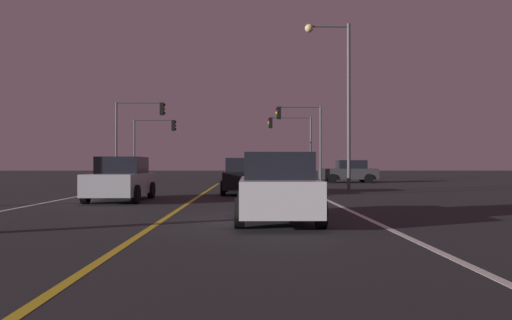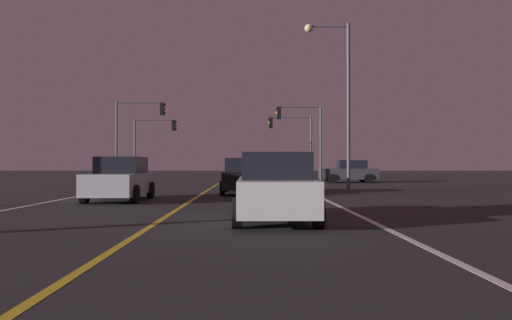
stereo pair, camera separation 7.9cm
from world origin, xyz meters
The scene contains 11 objects.
lane_edge_right centered at (5.28, 14.81, 0.00)m, with size 0.16×41.61×0.01m, color silver.
lane_center_divider centered at (0.00, 14.81, 0.00)m, with size 0.16×41.61×0.01m, color gold.
car_lead_same_lane centered at (2.89, 12.97, 0.82)m, with size 2.02×4.30×1.70m.
car_ahead_far centered at (1.94, 23.88, 0.82)m, with size 2.02×4.30×1.70m.
car_oncoming centered at (-2.74, 19.66, 0.82)m, with size 2.02×4.30×1.70m.
car_crossing_side centered at (9.81, 37.26, 0.82)m, with size 4.30×2.02×1.70m.
traffic_light_near_right centered at (5.91, 36.11, 4.21)m, with size 3.39×0.36×5.67m.
traffic_light_near_left centered at (-5.82, 36.11, 4.41)m, with size 3.65×0.36×5.95m.
traffic_light_far_right centered at (5.70, 41.61, 4.05)m, with size 3.74×0.36×5.41m.
traffic_light_far_left centered at (-5.73, 41.61, 3.88)m, with size 3.62×0.36×5.17m.
street_lamp_right_far centered at (6.90, 25.88, 5.50)m, with size 2.38×0.44×8.75m.
Camera 2 is at (2.26, 1.13, 1.43)m, focal length 33.50 mm.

